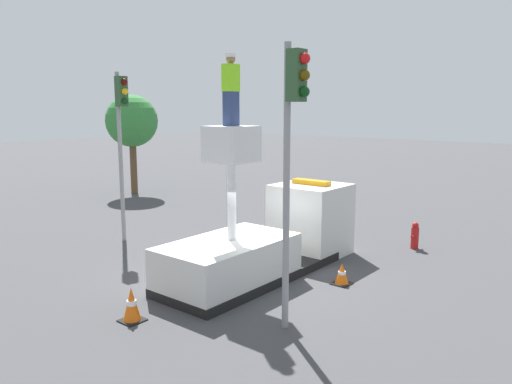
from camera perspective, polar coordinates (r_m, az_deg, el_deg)
ground_plane at (r=13.95m, az=-0.34°, el=-9.67°), size 120.00×120.00×0.00m
bucket_truck at (r=14.21m, az=1.50°, el=-5.44°), size 6.75×2.11×4.16m
worker at (r=12.53m, az=-2.89°, el=11.58°), size 0.40×0.26×1.75m
traffic_light_pole at (r=9.95m, az=4.19°, el=6.86°), size 0.34×0.57×5.87m
traffic_light_across at (r=17.53m, az=-15.13°, el=7.57°), size 0.34×0.57×5.79m
fire_hydrant at (r=17.33m, az=17.70°, el=-4.78°), size 0.49×0.25×0.89m
traffic_cone_rear at (r=11.46m, az=-14.03°, el=-12.43°), size 0.49×0.49×0.77m
traffic_cone_curbside at (r=13.52m, az=9.78°, el=-9.26°), size 0.47×0.47×0.57m
tree_left_bg at (r=27.55m, az=-14.01°, el=7.80°), size 2.75×2.75×5.28m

